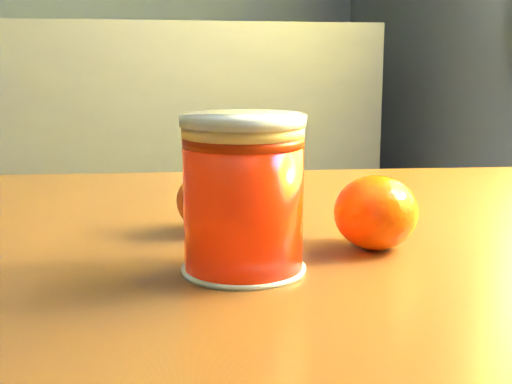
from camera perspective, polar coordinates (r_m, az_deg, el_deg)
name	(u,v)px	position (r m, az deg, el deg)	size (l,w,h in m)	color
table	(298,321)	(0.66, 3.35, -10.26)	(1.01, 0.80, 0.68)	brown
juice_glass	(243,195)	(0.51, -1.02, -0.26)	(0.09, 0.09, 0.11)	#F72304
orange_front	(212,201)	(0.63, -3.52, -0.70)	(0.06, 0.06, 0.06)	#F64F04
orange_back	(376,213)	(0.58, 9.57, -1.63)	(0.07, 0.07, 0.06)	#F64F04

